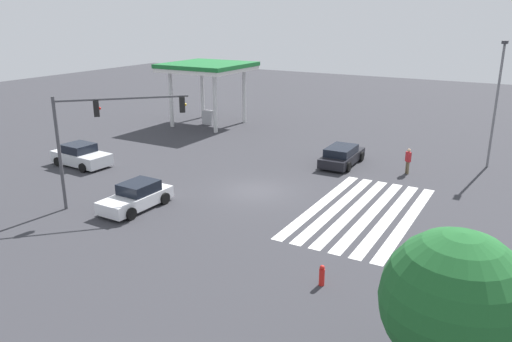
{
  "coord_description": "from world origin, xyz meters",
  "views": [
    {
      "loc": [
        -24.25,
        -13.9,
        10.13
      ],
      "look_at": [
        0.0,
        0.0,
        1.26
      ],
      "focal_mm": 35.0,
      "sensor_mm": 36.0,
      "label": 1
    }
  ],
  "objects": [
    {
      "name": "tree_corner_b",
      "position": [
        -12.52,
        -12.81,
        3.35
      ],
      "size": [
        3.69,
        3.69,
        5.2
      ],
      "color": "brown",
      "rests_on": "ground_plane"
    },
    {
      "name": "gas_station_canopy",
      "position": [
        14.02,
        13.21,
        5.09
      ],
      "size": [
        7.15,
        7.15,
        5.76
      ],
      "color": "silver",
      "rests_on": "ground_plane"
    },
    {
      "name": "car_0",
      "position": [
        -1.45,
        13.17,
        0.7
      ],
      "size": [
        2.39,
        4.39,
        1.52
      ],
      "rotation": [
        0.0,
        0.0,
        -1.63
      ],
      "color": "silver",
      "rests_on": "ground_plane"
    },
    {
      "name": "traffic_signal_mast",
      "position": [
        -6.03,
        6.03,
        4.44
      ],
      "size": [
        4.98,
        4.98,
        6.11
      ],
      "rotation": [
        0.0,
        0.0,
        -0.79
      ],
      "color": "#47474C",
      "rests_on": "ground_plane"
    },
    {
      "name": "car_1",
      "position": [
        -5.54,
        4.28,
        0.66
      ],
      "size": [
        4.23,
        2.09,
        1.42
      ],
      "rotation": [
        0.0,
        0.0,
        3.12
      ],
      "color": "silver",
      "rests_on": "ground_plane"
    },
    {
      "name": "fire_hydrant",
      "position": [
        -8.06,
        -7.57,
        0.43
      ],
      "size": [
        0.22,
        0.22,
        0.86
      ],
      "color": "red",
      "rests_on": "ground_plane"
    },
    {
      "name": "crosswalk_markings",
      "position": [
        0.0,
        -6.56,
        0.0
      ],
      "size": [
        10.79,
        5.35,
        0.01
      ],
      "rotation": [
        0.0,
        0.0,
        1.57
      ],
      "color": "silver",
      "rests_on": "ground_plane"
    },
    {
      "name": "pedestrian",
      "position": [
        7.9,
        -6.96,
        0.96
      ],
      "size": [
        0.4,
        0.42,
        1.71
      ],
      "rotation": [
        0.0,
        0.0,
        2.42
      ],
      "color": "brown",
      "rests_on": "ground_plane"
    },
    {
      "name": "ground_plane",
      "position": [
        0.0,
        0.0,
        0.0
      ],
      "size": [
        117.95,
        117.95,
        0.0
      ],
      "primitive_type": "plane",
      "color": "#333338"
    },
    {
      "name": "car_2",
      "position": [
        7.72,
        -2.47,
        0.65
      ],
      "size": [
        4.66,
        2.2,
        1.34
      ],
      "rotation": [
        0.0,
        0.0,
        0.02
      ],
      "color": "black",
      "rests_on": "ground_plane"
    },
    {
      "name": "street_light_pole_a",
      "position": [
        12.19,
        -11.39,
        5.04
      ],
      "size": [
        0.8,
        0.36,
        8.46
      ],
      "color": "slate",
      "rests_on": "ground_plane"
    }
  ]
}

